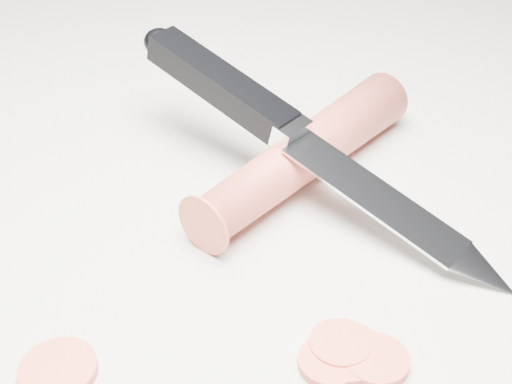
% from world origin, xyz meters
% --- Properties ---
extents(ground, '(2.40, 2.40, 0.00)m').
position_xyz_m(ground, '(0.00, 0.00, 0.00)').
color(ground, silver).
rests_on(ground, ground).
extents(carrot, '(0.11, 0.20, 0.04)m').
position_xyz_m(carrot, '(-0.03, 0.10, 0.02)').
color(carrot, '#CC4437').
rests_on(carrot, ground).
extents(carrot_slice_0, '(0.04, 0.04, 0.01)m').
position_xyz_m(carrot_slice_0, '(-0.10, -0.10, 0.00)').
color(carrot_slice_0, '#F1553B').
rests_on(carrot_slice_0, ground).
extents(carrot_slice_1, '(0.03, 0.03, 0.01)m').
position_xyz_m(carrot_slice_1, '(0.05, -0.05, 0.00)').
color(carrot_slice_1, '#F1553B').
rests_on(carrot_slice_1, ground).
extents(carrot_slice_2, '(0.03, 0.03, 0.01)m').
position_xyz_m(carrot_slice_2, '(0.03, -0.05, 0.00)').
color(carrot_slice_2, '#F1553B').
rests_on(carrot_slice_2, ground).
extents(carrot_slice_3, '(0.04, 0.04, 0.01)m').
position_xyz_m(carrot_slice_3, '(0.03, -0.05, 0.00)').
color(carrot_slice_3, '#F1553B').
rests_on(carrot_slice_3, ground).
extents(carrot_slice_4, '(0.03, 0.03, 0.01)m').
position_xyz_m(carrot_slice_4, '(0.03, -0.04, 0.00)').
color(carrot_slice_4, '#F1553B').
rests_on(carrot_slice_4, ground).
extents(kitchen_knife, '(0.29, 0.14, 0.08)m').
position_xyz_m(kitchen_knife, '(-0.02, 0.09, 0.04)').
color(kitchen_knife, silver).
rests_on(kitchen_knife, ground).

